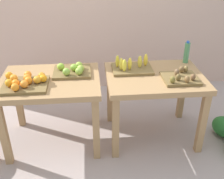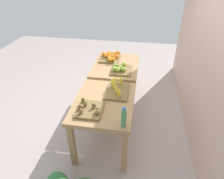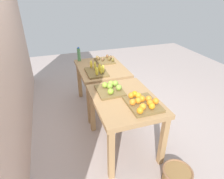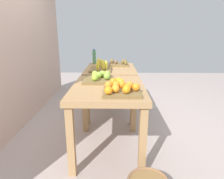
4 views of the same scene
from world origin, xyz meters
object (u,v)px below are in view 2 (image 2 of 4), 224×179
(water_bottle, at_px, (124,118))
(display_table_left, at_px, (116,70))
(orange_bin, at_px, (111,57))
(apple_bin, at_px, (121,69))
(wicker_basket, at_px, (106,75))
(display_table_right, at_px, (104,108))
(banana_crate, at_px, (117,90))
(kiwi_bin, at_px, (89,109))

(water_bottle, bearing_deg, display_table_left, -168.74)
(display_table_left, xyz_separation_m, orange_bin, (-0.22, -0.13, 0.16))
(display_table_left, bearing_deg, apple_bin, 25.93)
(orange_bin, xyz_separation_m, apple_bin, (0.46, 0.25, -0.00))
(water_bottle, distance_m, wicker_basket, 2.57)
(display_table_left, relative_size, orange_bin, 2.28)
(display_table_left, distance_m, orange_bin, 0.31)
(display_table_right, distance_m, apple_bin, 0.90)
(orange_bin, xyz_separation_m, banana_crate, (1.10, 0.28, -0.00))
(apple_bin, bearing_deg, display_table_right, -7.44)
(banana_crate, xyz_separation_m, kiwi_bin, (0.47, -0.28, -0.01))
(kiwi_bin, bearing_deg, apple_bin, 167.16)
(kiwi_bin, bearing_deg, orange_bin, 179.82)
(orange_bin, distance_m, water_bottle, 1.83)
(orange_bin, bearing_deg, display_table_right, 5.74)
(orange_bin, distance_m, apple_bin, 0.52)
(display_table_right, distance_m, banana_crate, 0.32)
(display_table_left, distance_m, banana_crate, 0.91)
(display_table_left, height_order, banana_crate, banana_crate)
(display_table_right, height_order, banana_crate, banana_crate)
(water_bottle, bearing_deg, kiwi_bin, -114.13)
(wicker_basket, bearing_deg, apple_bin, 24.33)
(banana_crate, height_order, kiwi_bin, banana_crate)
(apple_bin, distance_m, wicker_basket, 1.34)
(kiwi_bin, height_order, water_bottle, water_bottle)
(kiwi_bin, distance_m, wicker_basket, 2.27)
(orange_bin, relative_size, wicker_basket, 1.32)
(display_table_right, bearing_deg, banana_crate, 149.34)
(display_table_left, xyz_separation_m, apple_bin, (0.24, 0.12, 0.16))
(kiwi_bin, distance_m, water_bottle, 0.50)
(banana_crate, bearing_deg, apple_bin, -177.75)
(banana_crate, distance_m, water_bottle, 0.70)
(apple_bin, bearing_deg, water_bottle, 8.38)
(display_table_left, xyz_separation_m, banana_crate, (0.88, 0.14, 0.16))
(display_table_right, bearing_deg, wicker_basket, -169.63)
(water_bottle, bearing_deg, banana_crate, -165.92)
(orange_bin, height_order, banana_crate, banana_crate)
(orange_bin, distance_m, kiwi_bin, 1.58)
(wicker_basket, bearing_deg, water_bottle, 15.69)
(orange_bin, bearing_deg, kiwi_bin, -0.18)
(display_table_right, bearing_deg, apple_bin, 172.56)
(display_table_left, height_order, water_bottle, water_bottle)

